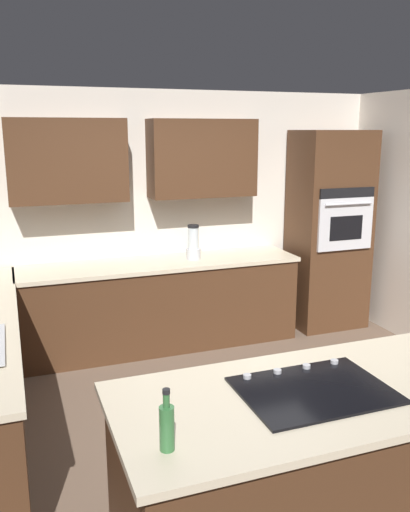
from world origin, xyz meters
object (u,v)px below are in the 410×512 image
(cooktop, at_px, (314,390))
(blender, at_px, (193,244))
(wall_oven, at_px, (329,230))
(oil_bottle, at_px, (167,426))

(cooktop, distance_m, blender, 2.97)
(wall_oven, xyz_separation_m, cooktop, (1.96, 2.92, -0.19))
(blender, bearing_deg, wall_oven, 179.29)
(cooktop, bearing_deg, oil_bottle, 15.81)
(blender, height_order, oil_bottle, blender)
(wall_oven, xyz_separation_m, blender, (1.60, -0.02, -0.05))
(wall_oven, relative_size, oil_bottle, 7.98)
(cooktop, bearing_deg, blender, -97.03)
(oil_bottle, bearing_deg, cooktop, -164.19)
(oil_bottle, bearing_deg, blender, -110.82)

